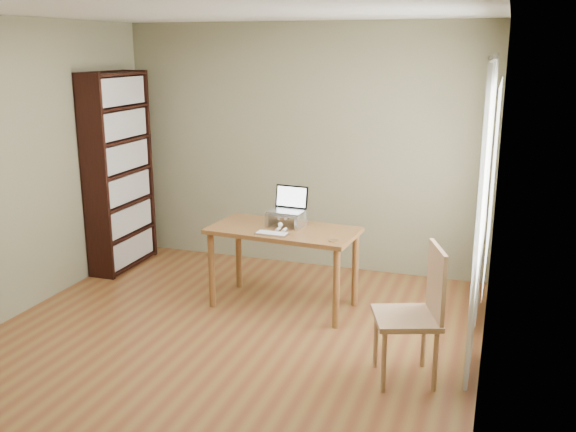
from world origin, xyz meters
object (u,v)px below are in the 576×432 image
object	(u,v)px
keyboard	(272,234)
cat	(288,219)
laptop	(288,205)
chair	(418,310)
bookshelf	(119,172)
desk	(283,239)

from	to	relation	value
keyboard	cat	world-z (taller)	cat
keyboard	laptop	bearing A→B (deg)	87.06
cat	chair	xyz separation A→B (m)	(1.34, -1.12, -0.27)
chair	laptop	bearing A→B (deg)	119.97
cat	bookshelf	bearing A→B (deg)	168.33
bookshelf	chair	xyz separation A→B (m)	(3.39, -1.53, -0.50)
bookshelf	desk	world-z (taller)	bookshelf
desk	laptop	xyz separation A→B (m)	(0.00, 0.14, 0.29)
bookshelf	keyboard	bearing A→B (deg)	-20.22
desk	laptop	bearing A→B (deg)	94.22
bookshelf	laptop	size ratio (longest dim) A/B	6.38
desk	cat	xyz separation A→B (m)	(0.01, 0.11, 0.17)
keyboard	desk	bearing A→B (deg)	83.93
cat	chair	size ratio (longest dim) A/B	0.47
bookshelf	chair	bearing A→B (deg)	-24.23
desk	cat	size ratio (longest dim) A/B	2.90
laptop	keyboard	xyz separation A→B (m)	(-0.03, -0.36, -0.18)
bookshelf	desk	distance (m)	2.14
bookshelf	keyboard	distance (m)	2.16
bookshelf	cat	bearing A→B (deg)	-11.27
keyboard	cat	size ratio (longest dim) A/B	0.61
desk	chair	size ratio (longest dim) A/B	1.37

